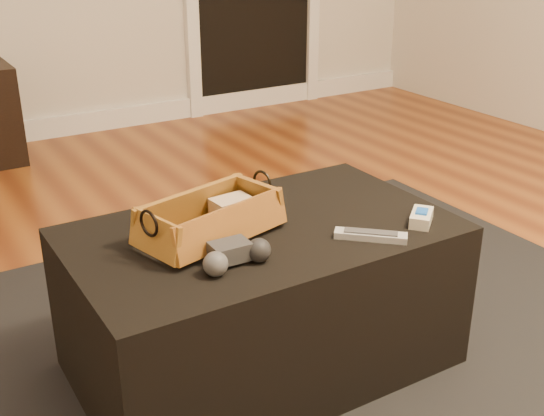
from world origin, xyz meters
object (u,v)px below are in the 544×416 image
silver_remote (371,235)px  ottoman (262,298)px  tv_remote (209,232)px  wicker_basket (210,221)px  game_controller (235,255)px  cream_gadget (421,217)px

silver_remote → ottoman: bearing=135.6°
ottoman → silver_remote: silver_remote is taller
tv_remote → silver_remote: tv_remote is taller
ottoman → wicker_basket: size_ratio=2.45×
ottoman → game_controller: (-0.16, -0.15, 0.24)m
tv_remote → wicker_basket: (0.01, 0.02, 0.02)m
tv_remote → game_controller: 0.15m
tv_remote → wicker_basket: bearing=30.9°
tv_remote → wicker_basket: wicker_basket is taller
game_controller → cream_gadget: (0.54, -0.04, -0.01)m
wicker_basket → cream_gadget: wicker_basket is taller
cream_gadget → tv_remote: bearing=159.7°
game_controller → silver_remote: size_ratio=1.12×
tv_remote → wicker_basket: 0.03m
wicker_basket → cream_gadget: (0.51, -0.21, -0.03)m
tv_remote → game_controller: (-0.01, -0.15, 0.01)m
ottoman → game_controller: bearing=-137.0°
ottoman → game_controller: game_controller is taller
silver_remote → tv_remote: bearing=150.4°
game_controller → silver_remote: 0.37m
ottoman → cream_gadget: bearing=-27.1°
game_controller → wicker_basket: bearing=82.4°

